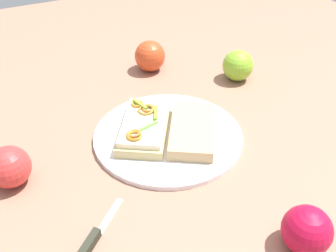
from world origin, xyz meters
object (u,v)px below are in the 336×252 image
Objects in this scene: plate at (168,136)px; apple_2 at (9,167)px; bread_slice_side at (192,130)px; apple_3 at (150,56)px; apple_1 at (238,65)px; apple_0 at (307,230)px; sandwich at (144,126)px; knife at (95,237)px.

apple_2 is (0.01, 0.32, 0.03)m from plate.
bread_slice_side is 2.10× the size of apple_3.
apple_3 reaches higher than apple_1.
bread_slice_side is at bearing 170.28° from apple_3.
apple_2 is (0.04, 0.36, 0.02)m from bread_slice_side.
apple_1 is 1.04× the size of apple_2.
sandwich is at bearing 15.39° from apple_0.
bread_slice_side is at bearing -122.78° from plate.
apple_2 is at bearing 73.66° from knife.
apple_2 reaches higher than bread_slice_side.
knife is (0.16, 0.28, -0.03)m from apple_0.
apple_3 is (0.15, 0.18, 0.00)m from apple_1.
apple_0 is 0.72× the size of knife.
sandwich is 2.60× the size of apple_2.
sandwich reaches higher than plate.
sandwich is 2.50× the size of apple_1.
sandwich is 2.64× the size of apple_0.
apple_3 is 0.57m from knife.
knife is (-0.18, 0.22, 0.00)m from plate.
sandwich is 0.28m from knife.
apple_1 is (0.14, -0.28, 0.04)m from plate.
plate is at bearing 161.64° from apple_3.
plate is at bearing -3.39° from knife.
apple_1 is 0.24m from apple_3.
apple_3 reaches higher than apple_2.
knife is (-0.21, 0.18, -0.02)m from sandwich.
bread_slice_side is 0.31m from apple_0.
apple_0 is 0.53m from apple_1.
apple_3 is at bearing -18.36° from plate.
plate is 0.05m from bread_slice_side.
plate is 1.56× the size of sandwich.
apple_3 is at bearing 5.00° from sandwich.
sandwich is 1.15× the size of bread_slice_side.
apple_2 is 0.21m from knife.
apple_3 reaches higher than knife.
sandwich is at bearing 6.74° from knife.
knife is at bearing -154.32° from apple_2.
apple_3 reaches higher than sandwich.
apple_0 is at bearing -144.37° from bread_slice_side.
apple_3 reaches higher than plate.
bread_slice_side is 0.33m from apple_3.
plate is 4.12× the size of apple_0.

